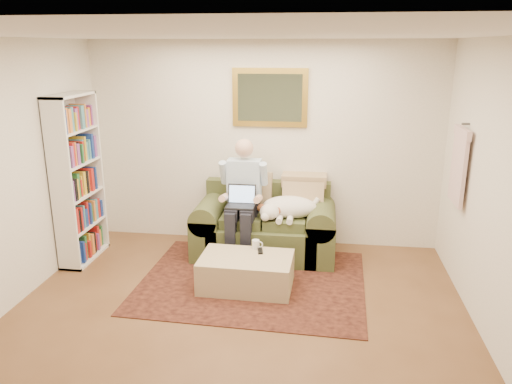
% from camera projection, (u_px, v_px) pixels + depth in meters
% --- Properties ---
extents(room_shell, '(4.51, 5.00, 2.61)m').
position_uv_depth(room_shell, '(232.00, 192.00, 4.35)').
color(room_shell, brown).
rests_on(room_shell, ground).
extents(rug, '(2.51, 2.03, 0.01)m').
position_uv_depth(rug, '(253.00, 281.00, 5.55)').
color(rug, black).
rests_on(rug, room_shell).
extents(sofa, '(1.73, 0.88, 1.04)m').
position_uv_depth(sofa, '(265.00, 231.00, 6.21)').
color(sofa, '#404524').
rests_on(sofa, room_shell).
extents(seated_man, '(0.57, 0.81, 1.45)m').
position_uv_depth(seated_man, '(242.00, 201.00, 5.97)').
color(seated_man, '#8CB1D8').
rests_on(seated_man, sofa).
extents(laptop, '(0.34, 0.27, 0.24)m').
position_uv_depth(laptop, '(241.00, 200.00, 5.90)').
color(laptop, black).
rests_on(laptop, seated_man).
extents(sleeping_dog, '(0.71, 0.45, 0.26)m').
position_uv_depth(sleeping_dog, '(290.00, 207.00, 5.98)').
color(sleeping_dog, white).
rests_on(sleeping_dog, sofa).
extents(ottoman, '(1.00, 0.65, 0.36)m').
position_uv_depth(ottoman, '(246.00, 272.00, 5.36)').
color(ottoman, tan).
rests_on(ottoman, room_shell).
extents(coffee_mug, '(0.08, 0.08, 0.10)m').
position_uv_depth(coffee_mug, '(256.00, 244.00, 5.52)').
color(coffee_mug, white).
rests_on(coffee_mug, ottoman).
extents(tv_remote, '(0.08, 0.16, 0.02)m').
position_uv_depth(tv_remote, '(260.00, 251.00, 5.45)').
color(tv_remote, black).
rests_on(tv_remote, ottoman).
extents(bookshelf, '(0.28, 0.80, 2.00)m').
position_uv_depth(bookshelf, '(77.00, 179.00, 5.89)').
color(bookshelf, white).
rests_on(bookshelf, room_shell).
extents(wall_mirror, '(0.94, 0.04, 0.72)m').
position_uv_depth(wall_mirror, '(270.00, 98.00, 6.18)').
color(wall_mirror, gold).
rests_on(wall_mirror, room_shell).
extents(hanging_shirt, '(0.06, 0.52, 0.90)m').
position_uv_depth(hanging_shirt, '(459.00, 162.00, 5.22)').
color(hanging_shirt, beige).
rests_on(hanging_shirt, room_shell).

